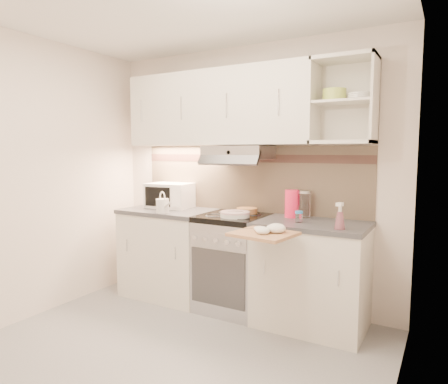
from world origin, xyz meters
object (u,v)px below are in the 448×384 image
at_px(spray_bottle, 340,218).
at_px(electric_range, 233,262).
at_px(pink_pitcher, 292,204).
at_px(cutting_board, 264,234).
at_px(plate_stack, 235,214).
at_px(watering_can, 163,205).
at_px(microwave, 170,195).
at_px(glass_jar, 304,204).

bearing_deg(spray_bottle, electric_range, 179.68).
bearing_deg(pink_pitcher, cutting_board, -112.15).
xyz_separation_m(spray_bottle, cutting_board, (-0.49, -0.32, -0.11)).
distance_m(spray_bottle, cutting_board, 0.59).
bearing_deg(electric_range, plate_stack, -55.07).
height_order(watering_can, pink_pitcher, pink_pitcher).
xyz_separation_m(plate_stack, spray_bottle, (0.96, -0.10, 0.06)).
height_order(microwave, cutting_board, microwave).
xyz_separation_m(microwave, cutting_board, (1.36, -0.64, -0.16)).
bearing_deg(cutting_board, watering_can, 174.26).
distance_m(electric_range, microwave, 1.01).
xyz_separation_m(microwave, spray_bottle, (1.84, -0.31, -0.04)).
bearing_deg(spray_bottle, plate_stack, -175.63).
height_order(watering_can, plate_stack, watering_can).
bearing_deg(plate_stack, spray_bottle, -6.24).
distance_m(microwave, cutting_board, 1.51).
height_order(pink_pitcher, glass_jar, pink_pitcher).
relative_size(glass_jar, spray_bottle, 1.09).
distance_m(electric_range, spray_bottle, 1.17).
height_order(microwave, watering_can, microwave).
distance_m(electric_range, glass_jar, 0.85).
xyz_separation_m(watering_can, plate_stack, (0.71, 0.13, -0.05)).
bearing_deg(cutting_board, spray_bottle, 41.88).
relative_size(microwave, plate_stack, 1.82).
relative_size(microwave, glass_jar, 2.02).
bearing_deg(spray_bottle, watering_can, -168.50).
bearing_deg(spray_bottle, pink_pitcher, 156.68).
xyz_separation_m(electric_range, cutting_board, (0.54, -0.52, 0.42)).
height_order(microwave, plate_stack, microwave).
xyz_separation_m(watering_can, pink_pitcher, (1.16, 0.37, 0.05)).
distance_m(electric_range, pink_pitcher, 0.78).
bearing_deg(microwave, glass_jar, -2.37).
bearing_deg(glass_jar, pink_pitcher, -147.68).
xyz_separation_m(pink_pitcher, spray_bottle, (0.51, -0.34, -0.04)).
bearing_deg(microwave, electric_range, -13.79).
bearing_deg(pink_pitcher, microwave, 157.22).
height_order(watering_can, glass_jar, glass_jar).
bearing_deg(pink_pitcher, glass_jar, 8.36).
height_order(plate_stack, spray_bottle, spray_bottle).
bearing_deg(glass_jar, cutting_board, -95.40).
height_order(glass_jar, cutting_board, glass_jar).
relative_size(watering_can, spray_bottle, 1.07).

